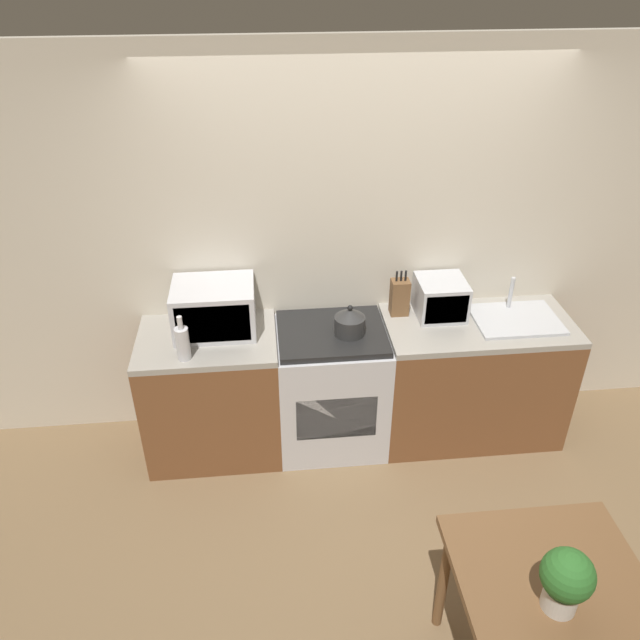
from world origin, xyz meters
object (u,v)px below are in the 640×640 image
kettle (350,322)px  bottle (183,343)px  dining_table (551,598)px  toaster_oven (441,298)px  microwave (214,308)px  stove_range (331,387)px

kettle → bottle: bottle is taller
kettle → dining_table: kettle is taller
kettle → toaster_oven: size_ratio=0.66×
microwave → bottle: (-0.18, -0.30, -0.05)m
stove_range → dining_table: (0.73, -1.79, 0.21)m
toaster_oven → dining_table: toaster_oven is taller
kettle → dining_table: size_ratio=0.26×
stove_range → microwave: 0.96m
kettle → bottle: bearing=-170.6°
stove_range → toaster_oven: bearing=10.2°
stove_range → kettle: size_ratio=4.37×
kettle → microwave: microwave is taller
toaster_oven → dining_table: (0.00, -1.92, -0.37)m
kettle → bottle: size_ratio=0.70×
stove_range → toaster_oven: toaster_oven is taller
toaster_oven → dining_table: bearing=-90.0°
bottle → dining_table: 2.31m
stove_range → dining_table: stove_range is taller
microwave → bottle: microwave is taller
kettle → stove_range: bearing=160.9°
kettle → microwave: bearing=171.2°
kettle → dining_table: 1.89m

